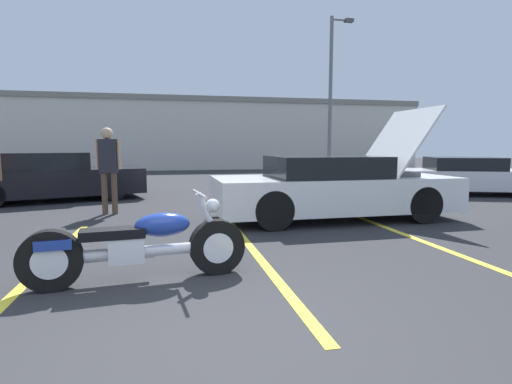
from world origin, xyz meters
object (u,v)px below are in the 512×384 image
Objects in this scene: light_pole at (332,89)px; parked_car_mid_row at (53,178)px; spectator_by_show_car at (108,162)px; parked_car_right_row at (467,176)px; show_car_hood_open at (334,188)px; motorcycle at (139,246)px.

light_pole is 1.63× the size of parked_car_mid_row.
light_pole is 14.36m from spectator_by_show_car.
spectator_by_show_car is (-10.05, -1.45, 0.57)m from parked_car_right_row.
show_car_hood_open is at bearing -130.41° from parked_car_right_row.
show_car_hood_open is (-4.93, -11.92, -3.67)m from light_pole.
light_pole is at bearing 66.87° from show_car_hood_open.
light_pole is at bearing 47.85° from spectator_by_show_car.
spectator_by_show_car is at bearing -132.15° from light_pole.
spectator_by_show_car is at bearing -72.84° from parked_car_mid_row.
light_pole is at bearing 17.42° from parked_car_mid_row.
motorcycle is at bearing -140.13° from show_car_hood_open.
light_pole reaches higher than parked_car_mid_row.
parked_car_mid_row is at bearing -164.12° from parked_car_right_row.
parked_car_right_row is (9.13, 6.02, 0.15)m from motorcycle.
parked_car_mid_row is 2.62× the size of spectator_by_show_car.
motorcycle is 4.68m from show_car_hood_open.
show_car_hood_open is 6.34m from parked_car_right_row.
motorcycle is 7.67m from parked_car_mid_row.
light_pole reaches higher than motorcycle.
parked_car_right_row is 2.54× the size of spectator_by_show_car.
light_pole is 17.62m from motorcycle.
parked_car_right_row is 0.97× the size of parked_car_mid_row.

